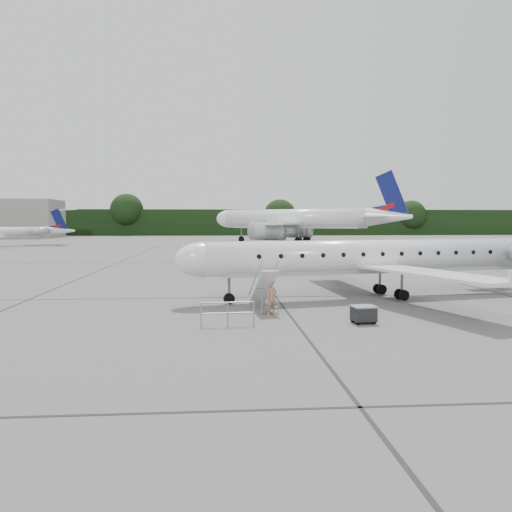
{
  "coord_description": "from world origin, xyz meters",
  "views": [
    {
      "loc": [
        -7.8,
        -25.54,
        4.37
      ],
      "look_at": [
        -5.55,
        3.98,
        2.3
      ],
      "focal_mm": 35.0,
      "sensor_mm": 36.0,
      "label": 1
    }
  ],
  "objects": [
    {
      "name": "baggage_cart",
      "position": [
        -1.6,
        -4.85,
        0.41
      ],
      "size": [
        1.04,
        0.89,
        0.82
      ],
      "primitive_type": null,
      "rotation": [
        0.0,
        0.0,
        0.14
      ],
      "color": "black",
      "rests_on": "ground"
    },
    {
      "name": "safety_railing",
      "position": [
        -7.41,
        -5.01,
        0.5
      ],
      "size": [
        2.2,
        0.21,
        1.0
      ],
      "primitive_type": null,
      "rotation": [
        0.0,
        0.0,
        0.06
      ],
      "color": "gray",
      "rests_on": "ground"
    },
    {
      "name": "main_regional_jet",
      "position": [
        1.24,
        2.26,
        3.29
      ],
      "size": [
        28.85,
        23.22,
        6.59
      ],
      "primitive_type": null,
      "rotation": [
        0.0,
        0.0,
        0.2
      ],
      "color": "silver",
      "rests_on": "ground"
    },
    {
      "name": "ground",
      "position": [
        0.0,
        0.0,
        0.0
      ],
      "size": [
        320.0,
        320.0,
        0.0
      ],
      "primitive_type": "plane",
      "color": "slate",
      "rests_on": "ground"
    },
    {
      "name": "airstair",
      "position": [
        -5.6,
        -1.35,
        1.03
      ],
      "size": [
        1.32,
        2.56,
        2.07
      ],
      "primitive_type": null,
      "rotation": [
        0.0,
        0.0,
        0.2
      ],
      "color": "silver",
      "rests_on": "ground"
    },
    {
      "name": "passenger",
      "position": [
        -5.33,
        -2.7,
        0.8
      ],
      "size": [
        0.7,
        0.64,
        1.61
      ],
      "primitive_type": "imported",
      "rotation": [
        0.0,
        0.0,
        0.56
      ],
      "color": "#956651",
      "rests_on": "ground"
    },
    {
      "name": "treeline",
      "position": [
        0.0,
        130.0,
        4.0
      ],
      "size": [
        260.0,
        4.0,
        8.0
      ],
      "primitive_type": "cube",
      "color": "black",
      "rests_on": "ground"
    },
    {
      "name": "bg_narrowbody",
      "position": [
        7.45,
        73.92,
        6.77
      ],
      "size": [
        46.19,
        42.26,
        13.53
      ],
      "primitive_type": null,
      "rotation": [
        0.0,
        0.0,
        -0.52
      ],
      "color": "silver",
      "rests_on": "ground"
    }
  ]
}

